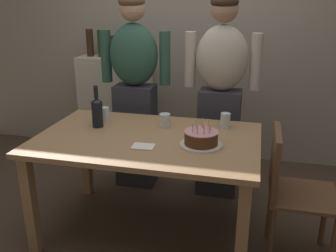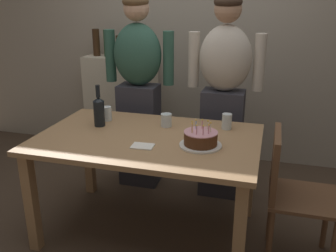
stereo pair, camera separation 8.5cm
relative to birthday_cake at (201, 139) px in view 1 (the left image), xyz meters
name	(u,v)px [view 1 (the left image)]	position (x,y,z in m)	size (l,w,h in m)	color
ground_plane	(149,230)	(-0.38, 0.07, -0.79)	(10.00, 10.00, 0.00)	#47382B
back_wall	(190,32)	(-0.38, 1.62, 0.51)	(5.20, 0.10, 2.60)	#9E9384
dining_table	(148,150)	(-0.38, 0.07, -0.14)	(1.50, 0.96, 0.74)	#A37A51
birthday_cake	(201,139)	(0.00, 0.00, 0.00)	(0.27, 0.27, 0.16)	white
water_glass_near	(225,121)	(0.12, 0.37, 0.01)	(0.07, 0.07, 0.11)	silver
water_glass_far	(105,114)	(-0.79, 0.31, 0.01)	(0.07, 0.07, 0.11)	silver
water_glass_side	(165,120)	(-0.31, 0.30, 0.00)	(0.08, 0.08, 0.10)	silver
wine_bottle	(97,111)	(-0.79, 0.18, 0.07)	(0.08, 0.08, 0.31)	black
napkin_stack	(143,146)	(-0.35, -0.11, -0.04)	(0.14, 0.10, 0.01)	white
person_man_bearded	(135,91)	(-0.70, 0.77, 0.09)	(0.61, 0.27, 1.66)	#33333D
person_woman_cardigan	(220,96)	(0.04, 0.77, 0.09)	(0.61, 0.27, 1.66)	#33333D
dining_chair	(289,186)	(0.56, 0.02, -0.27)	(0.42, 0.42, 0.87)	brown
shelf_cabinet	(116,105)	(-1.13, 1.40, -0.24)	(0.74, 0.30, 1.34)	beige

